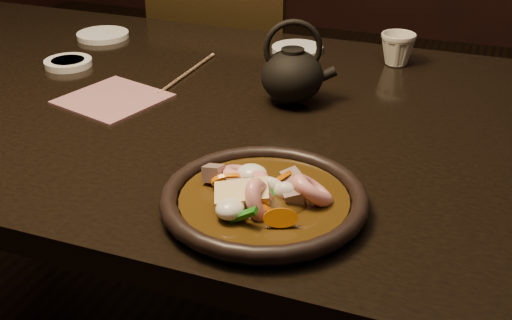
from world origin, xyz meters
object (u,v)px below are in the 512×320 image
(tea_cup, at_px, (398,48))
(teapot, at_px, (293,73))
(table, at_px, (184,137))
(plate, at_px, (264,200))
(chair, at_px, (232,105))

(tea_cup, xyz_separation_m, teapot, (-0.14, -0.27, 0.02))
(table, distance_m, teapot, 0.24)
(teapot, bearing_deg, table, 174.55)
(table, xyz_separation_m, plate, (0.27, -0.29, 0.09))
(chair, distance_m, plate, 1.07)
(plate, height_order, teapot, teapot)
(plate, height_order, tea_cup, tea_cup)
(table, bearing_deg, chair, 105.22)
(tea_cup, bearing_deg, teapot, -117.41)
(tea_cup, relative_size, teapot, 0.48)
(plate, bearing_deg, chair, 115.37)
(chair, relative_size, tea_cup, 11.80)
(teapot, bearing_deg, chair, 100.14)
(table, height_order, chair, chair)
(table, height_order, tea_cup, tea_cup)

